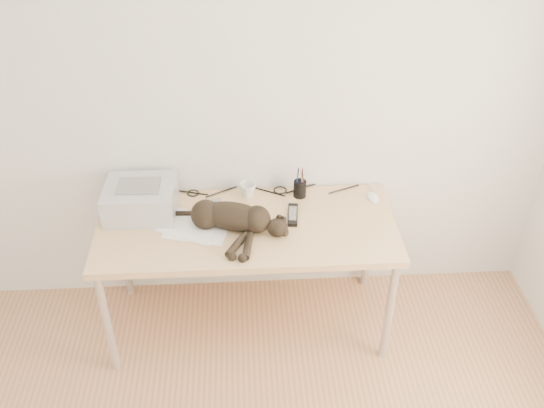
{
  "coord_description": "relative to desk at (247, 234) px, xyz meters",
  "views": [
    {
      "loc": [
        -0.02,
        -1.18,
        2.71
      ],
      "look_at": [
        0.13,
        1.34,
        0.91
      ],
      "focal_mm": 40.0,
      "sensor_mm": 36.0,
      "label": 1
    }
  ],
  "objects": [
    {
      "name": "pen_cup",
      "position": [
        0.31,
        0.17,
        0.18
      ],
      "size": [
        0.07,
        0.07,
        0.19
      ],
      "color": "black",
      "rests_on": "desk"
    },
    {
      "name": "remote_black",
      "position": [
        0.25,
        -0.02,
        0.14
      ],
      "size": [
        0.07,
        0.19,
        0.02
      ],
      "primitive_type": "cube",
      "rotation": [
        0.0,
        0.0,
        -0.11
      ],
      "color": "black",
      "rests_on": "desk"
    },
    {
      "name": "mouse",
      "position": [
        0.72,
        0.12,
        0.15
      ],
      "size": [
        0.08,
        0.12,
        0.04
      ],
      "primitive_type": "ellipsoid",
      "rotation": [
        0.0,
        0.0,
        0.13
      ],
      "color": "white",
      "rests_on": "desk"
    },
    {
      "name": "wall_back",
      "position": [
        0.0,
        0.27,
        0.69
      ],
      "size": [
        3.5,
        0.0,
        3.5
      ],
      "primitive_type": "plane",
      "rotation": [
        1.57,
        0.0,
        0.0
      ],
      "color": "white",
      "rests_on": "floor"
    },
    {
      "name": "cable_tangle",
      "position": [
        0.0,
        0.22,
        0.14
      ],
      "size": [
        1.36,
        0.08,
        0.01
      ],
      "primitive_type": null,
      "color": "black",
      "rests_on": "desk"
    },
    {
      "name": "desk",
      "position": [
        0.0,
        0.0,
        0.0
      ],
      "size": [
        1.6,
        0.7,
        0.74
      ],
      "color": "#E4C785",
      "rests_on": "floor"
    },
    {
      "name": "papers",
      "position": [
        -0.28,
        -0.09,
        0.14
      ],
      "size": [
        0.42,
        0.35,
        0.01
      ],
      "color": "white",
      "rests_on": "desk"
    },
    {
      "name": "mug",
      "position": [
        0.01,
        0.18,
        0.18
      ],
      "size": [
        0.13,
        0.13,
        0.09
      ],
      "primitive_type": "imported",
      "rotation": [
        0.0,
        0.0,
        0.62
      ],
      "color": "white",
      "rests_on": "desk"
    },
    {
      "name": "printer",
      "position": [
        -0.57,
        0.06,
        0.22
      ],
      "size": [
        0.38,
        0.33,
        0.18
      ],
      "color": "silver",
      "rests_on": "desk"
    },
    {
      "name": "remote_grey",
      "position": [
        -0.16,
        0.04,
        0.14
      ],
      "size": [
        0.08,
        0.2,
        0.02
      ],
      "primitive_type": "cube",
      "rotation": [
        0.0,
        0.0,
        0.11
      ],
      "color": "slate",
      "rests_on": "desk"
    },
    {
      "name": "cat",
      "position": [
        -0.09,
        -0.11,
        0.2
      ],
      "size": [
        0.68,
        0.45,
        0.16
      ],
      "rotation": [
        0.0,
        0.0,
        -0.3
      ],
      "color": "black",
      "rests_on": "desk"
    }
  ]
}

